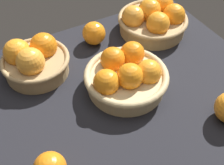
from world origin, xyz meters
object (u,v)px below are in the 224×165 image
(loose_orange_back_gap, at_px, (94,33))
(basket_far_right, at_px, (154,19))
(basket_center, at_px, (126,76))
(basket_far_left, at_px, (34,60))

(loose_orange_back_gap, bearing_deg, basket_far_right, -9.80)
(basket_center, xyz_separation_m, basket_far_right, (0.22, 0.19, 0.00))
(basket_far_right, xyz_separation_m, loose_orange_back_gap, (-0.21, 0.04, -0.01))
(basket_center, xyz_separation_m, loose_orange_back_gap, (0.01, 0.23, -0.01))
(basket_far_right, bearing_deg, basket_far_left, -179.19)
(basket_far_left, bearing_deg, basket_center, -41.65)
(basket_far_right, bearing_deg, loose_orange_back_gap, 170.20)
(basket_far_left, relative_size, basket_far_right, 0.84)
(basket_far_right, bearing_deg, basket_center, -139.31)
(loose_orange_back_gap, bearing_deg, basket_center, -92.50)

